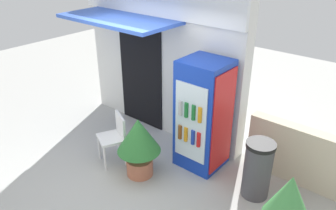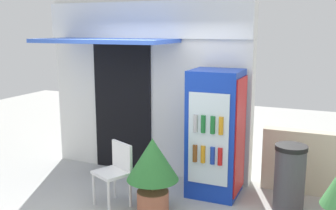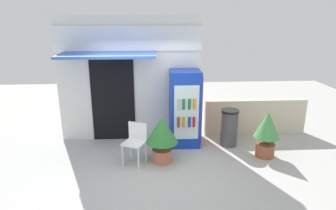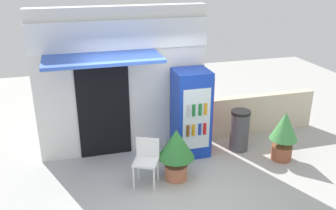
{
  "view_description": "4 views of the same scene",
  "coord_description": "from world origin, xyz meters",
  "px_view_note": "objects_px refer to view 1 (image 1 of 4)",
  "views": [
    {
      "loc": [
        3.38,
        -2.78,
        3.41
      ],
      "look_at": [
        0.56,
        0.64,
        1.19
      ],
      "focal_mm": 35.59,
      "sensor_mm": 36.0,
      "label": 1
    },
    {
      "loc": [
        2.32,
        -4.08,
        2.39
      ],
      "look_at": [
        0.26,
        0.83,
        1.34
      ],
      "focal_mm": 41.76,
      "sensor_mm": 36.0,
      "label": 2
    },
    {
      "loc": [
        0.06,
        -5.4,
        3.02
      ],
      "look_at": [
        0.42,
        0.57,
        1.18
      ],
      "focal_mm": 31.17,
      "sensor_mm": 36.0,
      "label": 3
    },
    {
      "loc": [
        -1.44,
        -5.34,
        3.79
      ],
      "look_at": [
        0.22,
        0.63,
        1.35
      ],
      "focal_mm": 38.76,
      "sensor_mm": 36.0,
      "label": 4
    }
  ],
  "objects_px": {
    "plastic_chair": "(115,135)",
    "trash_bin": "(257,169)",
    "drink_cooler": "(203,115)",
    "potted_plant_near_shop": "(139,141)",
    "potted_plant_curbside": "(287,206)"
  },
  "relations": [
    {
      "from": "plastic_chair",
      "to": "potted_plant_curbside",
      "type": "bearing_deg",
      "value": 2.13
    },
    {
      "from": "potted_plant_near_shop",
      "to": "trash_bin",
      "type": "distance_m",
      "value": 1.81
    },
    {
      "from": "potted_plant_near_shop",
      "to": "potted_plant_curbside",
      "type": "bearing_deg",
      "value": 2.75
    },
    {
      "from": "plastic_chair",
      "to": "trash_bin",
      "type": "xyz_separation_m",
      "value": [
        2.2,
        0.73,
        -0.07
      ]
    },
    {
      "from": "potted_plant_near_shop",
      "to": "potted_plant_curbside",
      "type": "distance_m",
      "value": 2.31
    },
    {
      "from": "drink_cooler",
      "to": "potted_plant_near_shop",
      "type": "bearing_deg",
      "value": -123.8
    },
    {
      "from": "drink_cooler",
      "to": "trash_bin",
      "type": "bearing_deg",
      "value": -7.57
    },
    {
      "from": "plastic_chair",
      "to": "trash_bin",
      "type": "height_order",
      "value": "trash_bin"
    },
    {
      "from": "drink_cooler",
      "to": "potted_plant_near_shop",
      "type": "distance_m",
      "value": 1.09
    },
    {
      "from": "plastic_chair",
      "to": "potted_plant_curbside",
      "type": "height_order",
      "value": "potted_plant_curbside"
    },
    {
      "from": "plastic_chair",
      "to": "trash_bin",
      "type": "bearing_deg",
      "value": 18.46
    },
    {
      "from": "drink_cooler",
      "to": "trash_bin",
      "type": "height_order",
      "value": "drink_cooler"
    },
    {
      "from": "plastic_chair",
      "to": "trash_bin",
      "type": "relative_size",
      "value": 0.96
    },
    {
      "from": "potted_plant_near_shop",
      "to": "potted_plant_curbside",
      "type": "height_order",
      "value": "potted_plant_curbside"
    },
    {
      "from": "drink_cooler",
      "to": "plastic_chair",
      "type": "xyz_separation_m",
      "value": [
        -1.14,
        -0.87,
        -0.39
      ]
    }
  ]
}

